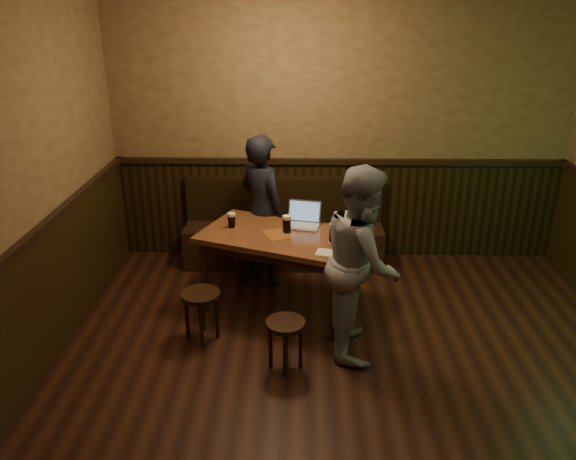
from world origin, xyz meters
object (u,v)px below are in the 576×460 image
at_px(stool_left, 201,302).
at_px(pint_right, 334,233).
at_px(stool_right, 286,331).
at_px(person_grey, 362,261).
at_px(pub_table, 280,244).
at_px(pint_mid, 287,224).
at_px(person_suit, 262,211).
at_px(laptop, 303,219).
at_px(bench, 284,236).
at_px(pint_left, 232,220).

xyz_separation_m(stool_left, pint_right, (1.15, 0.39, 0.50)).
height_order(stool_left, stool_right, stool_left).
relative_size(stool_right, person_grey, 0.27).
relative_size(pub_table, person_grey, 1.02).
height_order(pub_table, person_grey, person_grey).
relative_size(stool_right, pint_right, 2.43).
height_order(pint_mid, person_suit, person_suit).
xyz_separation_m(laptop, person_suit, (-0.41, 0.35, -0.04)).
bearing_deg(stool_right, person_grey, 27.92).
relative_size(pint_right, person_suit, 0.11).
height_order(bench, pint_left, bench).
relative_size(stool_left, pint_left, 3.02).
height_order(stool_left, pint_mid, pint_mid).
relative_size(bench, stool_left, 4.79).
distance_m(bench, stool_left, 1.73).
bearing_deg(person_grey, stool_right, 120.34).
xyz_separation_m(bench, pint_mid, (0.06, -0.99, 0.55)).
relative_size(pint_left, laptop, 0.41).
bearing_deg(pint_mid, stool_right, -89.16).
relative_size(pint_mid, person_suit, 0.11).
relative_size(pint_left, person_suit, 0.10).
bearing_deg(pint_right, laptop, 123.66).
bearing_deg(stool_left, pub_table, 40.57).
distance_m(stool_right, pint_left, 1.33).
relative_size(pub_table, person_suit, 1.04).
xyz_separation_m(laptop, person_grey, (0.48, -0.87, -0.03)).
height_order(stool_left, person_suit, person_suit).
bearing_deg(person_suit, bench, -72.46).
distance_m(stool_right, laptop, 1.30).
height_order(pint_mid, person_grey, person_grey).
xyz_separation_m(pub_table, pint_mid, (0.06, 0.03, 0.19)).
height_order(bench, person_suit, person_suit).
bearing_deg(pint_left, stool_left, -105.86).
relative_size(pub_table, pint_right, 9.31).
bearing_deg(pint_right, bench, 111.78).
bearing_deg(pub_table, bench, 111.28).
xyz_separation_m(stool_left, laptop, (0.88, 0.80, 0.47)).
bearing_deg(laptop, person_suit, 153.08).
bearing_deg(pub_table, stool_left, -118.15).
bearing_deg(stool_right, pint_mid, 90.84).
height_order(bench, person_grey, person_grey).
bearing_deg(stool_left, bench, 67.27).
distance_m(pub_table, person_suit, 0.62).
distance_m(stool_right, pint_right, 1.03).
xyz_separation_m(stool_right, pint_left, (-0.54, 1.11, 0.51)).
distance_m(pub_table, stool_left, 0.93).
relative_size(pub_table, pint_mid, 9.76).
xyz_separation_m(stool_left, person_suit, (0.46, 1.14, 0.42)).
bearing_deg(bench, person_grey, -67.63).
bearing_deg(bench, pint_left, -117.76).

